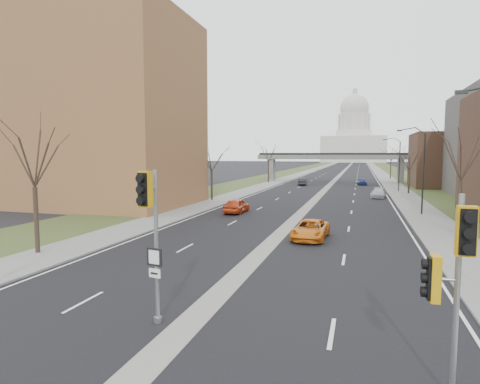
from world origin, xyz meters
The scene contains 26 objects.
ground centered at (0.00, 0.00, 0.00)m, with size 700.00×700.00×0.00m, color black.
road_surface centered at (0.00, 150.00, 0.01)m, with size 20.00×600.00×0.01m, color black.
median_strip centered at (0.00, 150.00, 0.00)m, with size 1.20×600.00×0.02m, color gray.
sidewalk_right centered at (12.00, 150.00, 0.06)m, with size 4.00×600.00×0.12m, color gray.
sidewalk_left centered at (-12.00, 150.00, 0.06)m, with size 4.00×600.00×0.12m, color gray.
grass_verge_right centered at (18.00, 150.00, 0.05)m, with size 8.00×600.00×0.10m, color #364821.
grass_verge_left centered at (-18.00, 150.00, 0.05)m, with size 8.00×600.00×0.10m, color #364821.
apartment_building centered at (-26.00, 30.00, 11.00)m, with size 25.00×16.00×22.00m, color #98603D.
commercial_block_far centered at (22.00, 70.00, 5.00)m, with size 14.00×14.00×10.00m, color #432A1F.
pedestrian_bridge centered at (0.00, 80.00, 4.84)m, with size 34.00×3.00×6.45m.
capitol centered at (0.00, 320.00, 18.60)m, with size 48.00×42.00×55.75m.
streetlight_mid centered at (10.99, 32.00, 6.95)m, with size 2.61×0.20×8.70m.
streetlight_far centered at (10.99, 58.00, 6.95)m, with size 2.61×0.20×8.70m.
tree_left_a centered at (-13.00, 8.00, 6.64)m, with size 7.20×7.20×9.40m.
tree_left_b centered at (-13.00, 38.00, 6.23)m, with size 6.75×6.75×8.81m.
tree_left_c centered at (-13.00, 72.00, 7.04)m, with size 7.65×7.65×9.99m.
tree_right_a centered at (13.00, 22.00, 6.64)m, with size 7.20×7.20×9.40m.
tree_right_b centered at (13.00, 55.00, 5.82)m, with size 6.30×6.30×8.22m.
tree_right_c centered at (13.00, 95.00, 7.04)m, with size 7.65×7.65×9.99m.
signal_pole_median centered at (-1.17, 0.81, 3.87)m, with size 0.67×0.92×5.55m.
signal_pole_right centered at (7.91, -1.19, 3.38)m, with size 0.93×0.90×5.16m.
car_left_near centered at (-6.52, 28.21, 0.77)m, with size 1.81×4.51×1.54m, color #C53C16.
car_left_far centered at (-5.11, 67.84, 0.67)m, with size 1.41×4.05×1.33m, color black.
car_right_near centered at (2.46, 17.30, 0.69)m, with size 2.28×4.94×1.37m, color orange.
car_right_mid centered at (8.32, 48.00, 0.67)m, with size 1.88×4.62×1.34m, color #A9A8B0.
car_right_far centered at (6.16, 72.31, 0.71)m, with size 1.67×4.15×1.41m, color navy.
Camera 1 is at (5.78, -11.47, 6.08)m, focal length 30.00 mm.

